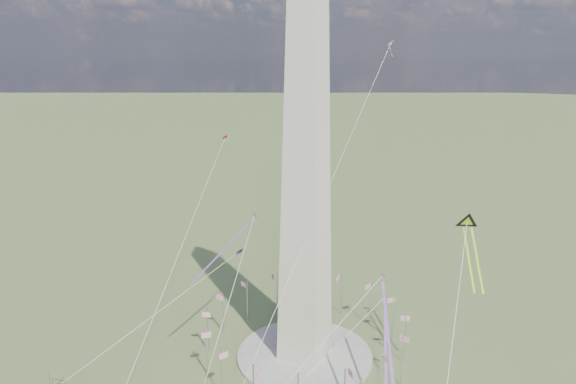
% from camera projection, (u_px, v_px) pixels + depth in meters
% --- Properties ---
extents(ground, '(2000.00, 2000.00, 0.00)m').
position_uv_depth(ground, '(305.00, 356.00, 137.04)').
color(ground, '#515E2F').
rests_on(ground, ground).
extents(plaza, '(36.00, 36.00, 0.80)m').
position_uv_depth(plaza, '(305.00, 355.00, 136.93)').
color(plaza, '#B7AFA7').
rests_on(plaza, ground).
extents(washington_monument, '(15.56, 15.56, 100.00)m').
position_uv_depth(washington_monument, '(306.00, 183.00, 124.30)').
color(washington_monument, beige).
rests_on(washington_monument, plaza).
extents(flagpole_ring, '(54.40, 54.40, 13.00)m').
position_uv_depth(flagpole_ring, '(305.00, 332.00, 135.11)').
color(flagpole_ring, silver).
rests_on(flagpole_ring, ground).
extents(tree_far, '(6.28, 6.28, 11.00)m').
position_uv_depth(tree_far, '(56.00, 384.00, 113.26)').
color(tree_far, '#433728').
rests_on(tree_far, ground).
extents(kite_delta_black, '(10.02, 16.91, 13.88)m').
position_uv_depth(kite_delta_black, '(468.00, 227.00, 120.75)').
color(kite_delta_black, black).
rests_on(kite_delta_black, ground).
extents(kite_diamond_purple, '(2.51, 3.31, 9.66)m').
position_uv_depth(kite_diamond_purple, '(239.00, 255.00, 151.07)').
color(kite_diamond_purple, '#311562').
rests_on(kite_diamond_purple, ground).
extents(kite_streamer_left, '(11.70, 22.99, 16.96)m').
position_uv_depth(kite_streamer_left, '(386.00, 316.00, 108.55)').
color(kite_streamer_left, '#DC4B22').
rests_on(kite_streamer_left, ground).
extents(kite_streamer_mid, '(7.97, 19.04, 13.63)m').
position_uv_depth(kite_streamer_mid, '(233.00, 239.00, 125.76)').
color(kite_streamer_mid, '#DC4B22').
rests_on(kite_streamer_mid, ground).
extents(kite_streamer_right, '(9.41, 22.98, 16.43)m').
position_uv_depth(kite_streamer_right, '(385.00, 333.00, 120.43)').
color(kite_streamer_right, '#DC4B22').
rests_on(kite_streamer_right, ground).
extents(kite_small_red, '(1.55, 2.23, 4.65)m').
position_uv_depth(kite_small_red, '(225.00, 139.00, 168.75)').
color(kite_small_red, red).
rests_on(kite_small_red, ground).
extents(kite_small_white, '(1.62, 2.34, 4.90)m').
position_uv_depth(kite_small_white, '(391.00, 45.00, 158.24)').
color(kite_small_white, silver).
rests_on(kite_small_white, ground).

